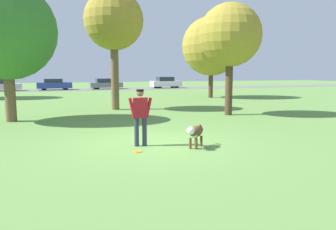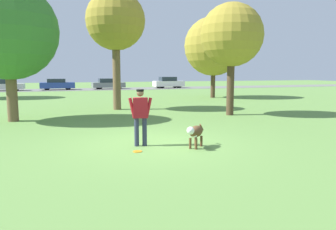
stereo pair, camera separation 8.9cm
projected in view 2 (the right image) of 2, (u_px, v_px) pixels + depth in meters
The scene contains 13 objects.
ground_plane at pixel (152, 144), 9.59m from camera, with size 120.00×120.00×0.00m, color #608C42.
far_road_strip at pixel (79, 89), 39.32m from camera, with size 120.00×6.00×0.01m.
person at pixel (140, 113), 9.20m from camera, with size 0.67×0.29×1.61m.
dog at pixel (195, 132), 9.02m from camera, with size 0.85×0.85×0.65m.
frisbee at pixel (138, 151), 8.63m from camera, with size 0.24×0.24×0.02m.
tree_far_right at pixel (214, 46), 26.33m from camera, with size 4.74×4.74×6.52m.
tree_mid_center at pixel (116, 21), 17.75m from camera, with size 3.23×3.23×6.49m.
tree_near_left at pixel (8, 31), 13.50m from camera, with size 4.08×4.08×5.83m.
tree_near_right at pixel (232, 35), 15.54m from camera, with size 3.01×3.01×5.35m.
parked_car_silver at pixel (2, 85), 36.37m from camera, with size 4.54×2.01×1.31m.
parked_car_blue at pixel (57, 84), 38.38m from camera, with size 3.94×1.89×1.31m.
parked_car_grey at pixel (108, 84), 40.40m from camera, with size 3.99×1.87×1.30m.
parked_car_white at pixel (168, 83), 42.83m from camera, with size 3.98×1.76×1.46m.
Camera 2 is at (-2.61, -9.04, 2.09)m, focal length 35.00 mm.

